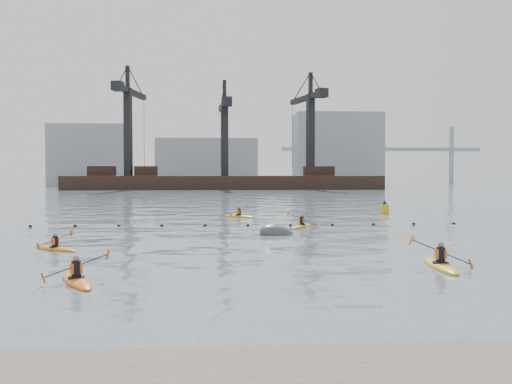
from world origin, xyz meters
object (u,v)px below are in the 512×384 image
kayaker_1 (441,265)px  kayaker_0 (76,280)px  kayaker_5 (239,216)px  nav_buoy (385,209)px  kayaker_2 (55,248)px  kayaker_3 (302,226)px  mooring_buoy (277,234)px

kayaker_1 → kayaker_0: bearing=-166.5°
kayaker_5 → nav_buoy: size_ratio=1.98×
kayaker_2 → kayaker_3: bearing=-16.0°
kayaker_5 → kayaker_1: bearing=-122.3°
kayaker_5 → mooring_buoy: (1.87, -12.92, -0.10)m
nav_buoy → kayaker_5: bearing=-167.6°
kayaker_0 → nav_buoy: 35.76m
kayaker_1 → mooring_buoy: kayaker_1 is taller
kayaker_2 → kayaker_3: 16.92m
kayaker_1 → mooring_buoy: bearing=118.5°
kayaker_0 → nav_buoy: bearing=29.7°
kayaker_2 → kayaker_3: kayaker_3 is taller
kayaker_3 → kayaker_5: bearing=144.7°
kayaker_3 → kayaker_5: (-4.03, 8.68, 0.00)m
kayaker_5 → nav_buoy: nav_buoy is taller
kayaker_1 → kayaker_2: bearing=165.1°
mooring_buoy → nav_buoy: nav_buoy is taller
kayaker_5 → mooring_buoy: kayaker_5 is taller
kayaker_1 → nav_buoy: nav_buoy is taller
kayaker_1 → kayaker_2: 17.60m
kayaker_3 → kayaker_5: kayaker_3 is taller
kayaker_3 → kayaker_5: 9.57m
nav_buoy → kayaker_2: bearing=-136.4°
kayaker_0 → kayaker_3: size_ratio=1.06×
kayaker_3 → mooring_buoy: kayaker_3 is taller
kayaker_0 → kayaker_1: 13.63m
kayaker_5 → mooring_buoy: size_ratio=1.24×
kayaker_0 → kayaker_1: kayaker_1 is taller
kayaker_0 → kayaker_1: (13.48, 2.05, 0.01)m
kayaker_5 → kayaker_3: bearing=-113.4°
kayaker_1 → kayaker_3: (-3.05, 16.13, -0.01)m
kayaker_3 → nav_buoy: (9.34, 11.62, 0.34)m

